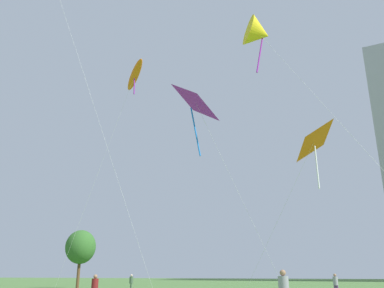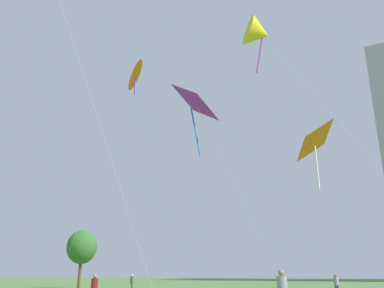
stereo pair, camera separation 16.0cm
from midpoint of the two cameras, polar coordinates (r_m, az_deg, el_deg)
The scene contains 8 objects.
person_standing_0 at distance 40.11m, azimuth -8.46°, elevation -18.96°, with size 0.36×0.36×1.61m.
person_standing_2 at distance 34.21m, azimuth 20.13°, elevation -18.24°, with size 0.37×0.37×1.66m.
person_standing_3 at distance 23.32m, azimuth -13.63°, elevation -19.40°, with size 0.36×0.36×1.62m.
kite_flying_1 at distance 28.53m, azimuth 17.26°, elevation 0.17°, with size 8.03×6.51×11.26m.
kite_flying_5 at distance 28.86m, azimuth 0.72°, elevation 5.73°, with size 6.72×6.02×14.52m.
kite_flying_6 at distance 36.57m, azimuth -8.03°, elevation 9.71°, with size 9.24×3.75×19.46m.
kite_flying_7 at distance 29.33m, azimuth 9.64°, elevation 15.44°, with size 10.74×8.37×18.99m.
park_tree_0 at distance 50.33m, azimuth -15.42°, elevation -14.07°, with size 3.52×3.52×6.63m.
Camera 2 is at (8.02, -11.46, 1.65)m, focal length 37.19 mm.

